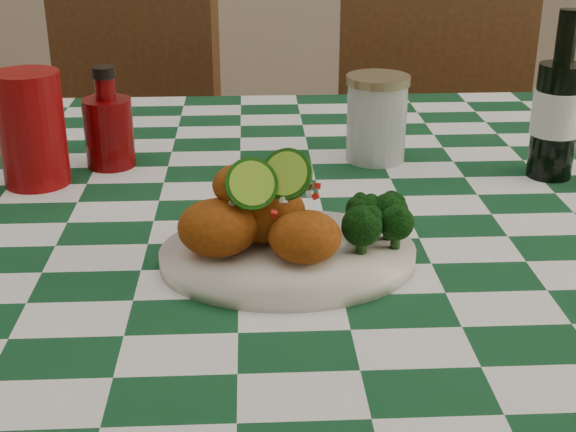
{
  "coord_description": "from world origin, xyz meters",
  "views": [
    {
      "loc": [
        0.01,
        -0.95,
        1.17
      ],
      "look_at": [
        0.05,
        -0.19,
        0.84
      ],
      "focal_mm": 50.0,
      "sensor_mm": 36.0,
      "label": 1
    }
  ],
  "objects_px": {
    "plate": "(288,256)",
    "fried_chicken_pile": "(273,205)",
    "wooden_chair_left": "(101,208)",
    "red_tumbler": "(32,129)",
    "ketchup_bottle": "(108,117)",
    "mason_jar": "(377,118)",
    "wooden_chair_right": "(418,202)",
    "beer_bottle": "(559,96)"
  },
  "relations": [
    {
      "from": "plate",
      "to": "fried_chicken_pile",
      "type": "bearing_deg",
      "value": 180.0
    },
    {
      "from": "fried_chicken_pile",
      "to": "wooden_chair_left",
      "type": "bearing_deg",
      "value": 111.11
    },
    {
      "from": "red_tumbler",
      "to": "fried_chicken_pile",
      "type": "bearing_deg",
      "value": -40.08
    },
    {
      "from": "fried_chicken_pile",
      "to": "ketchup_bottle",
      "type": "bearing_deg",
      "value": 124.03
    },
    {
      "from": "fried_chicken_pile",
      "to": "red_tumbler",
      "type": "bearing_deg",
      "value": 139.92
    },
    {
      "from": "mason_jar",
      "to": "wooden_chair_right",
      "type": "relative_size",
      "value": 0.13
    },
    {
      "from": "mason_jar",
      "to": "wooden_chair_left",
      "type": "height_order",
      "value": "wooden_chair_left"
    },
    {
      "from": "mason_jar",
      "to": "beer_bottle",
      "type": "relative_size",
      "value": 0.55
    },
    {
      "from": "ketchup_bottle",
      "to": "wooden_chair_right",
      "type": "distance_m",
      "value": 0.88
    },
    {
      "from": "beer_bottle",
      "to": "wooden_chair_left",
      "type": "height_order",
      "value": "beer_bottle"
    },
    {
      "from": "wooden_chair_right",
      "to": "ketchup_bottle",
      "type": "bearing_deg",
      "value": -118.07
    },
    {
      "from": "mason_jar",
      "to": "wooden_chair_left",
      "type": "bearing_deg",
      "value": 130.6
    },
    {
      "from": "wooden_chair_right",
      "to": "red_tumbler",
      "type": "bearing_deg",
      "value": -118.92
    },
    {
      "from": "wooden_chair_left",
      "to": "fried_chicken_pile",
      "type": "bearing_deg",
      "value": -46.97
    },
    {
      "from": "beer_bottle",
      "to": "plate",
      "type": "bearing_deg",
      "value": -145.89
    },
    {
      "from": "wooden_chair_left",
      "to": "plate",
      "type": "bearing_deg",
      "value": -46.16
    },
    {
      "from": "mason_jar",
      "to": "wooden_chair_right",
      "type": "height_order",
      "value": "wooden_chair_right"
    },
    {
      "from": "red_tumbler",
      "to": "wooden_chair_left",
      "type": "xyz_separation_m",
      "value": [
        -0.06,
        0.68,
        -0.39
      ]
    },
    {
      "from": "fried_chicken_pile",
      "to": "beer_bottle",
      "type": "bearing_deg",
      "value": 33.03
    },
    {
      "from": "mason_jar",
      "to": "red_tumbler",
      "type": "bearing_deg",
      "value": -170.94
    },
    {
      "from": "plate",
      "to": "red_tumbler",
      "type": "bearing_deg",
      "value": 141.3
    },
    {
      "from": "beer_bottle",
      "to": "wooden_chair_right",
      "type": "relative_size",
      "value": 0.23
    },
    {
      "from": "plate",
      "to": "ketchup_bottle",
      "type": "bearing_deg",
      "value": 125.86
    },
    {
      "from": "red_tumbler",
      "to": "wooden_chair_left",
      "type": "height_order",
      "value": "red_tumbler"
    },
    {
      "from": "red_tumbler",
      "to": "wooden_chair_left",
      "type": "bearing_deg",
      "value": 94.76
    },
    {
      "from": "wooden_chair_left",
      "to": "wooden_chair_right",
      "type": "height_order",
      "value": "wooden_chair_right"
    },
    {
      "from": "beer_bottle",
      "to": "wooden_chair_right",
      "type": "distance_m",
      "value": 0.75
    },
    {
      "from": "beer_bottle",
      "to": "wooden_chair_right",
      "type": "bearing_deg",
      "value": 93.01
    },
    {
      "from": "ketchup_bottle",
      "to": "plate",
      "type": "bearing_deg",
      "value": -54.14
    },
    {
      "from": "red_tumbler",
      "to": "mason_jar",
      "type": "height_order",
      "value": "red_tumbler"
    },
    {
      "from": "plate",
      "to": "mason_jar",
      "type": "height_order",
      "value": "mason_jar"
    },
    {
      "from": "wooden_chair_left",
      "to": "ketchup_bottle",
      "type": "bearing_deg",
      "value": -54.92
    },
    {
      "from": "mason_jar",
      "to": "beer_bottle",
      "type": "distance_m",
      "value": 0.25
    },
    {
      "from": "fried_chicken_pile",
      "to": "mason_jar",
      "type": "relative_size",
      "value": 1.26
    },
    {
      "from": "plate",
      "to": "wooden_chair_left",
      "type": "relative_size",
      "value": 0.29
    },
    {
      "from": "plate",
      "to": "mason_jar",
      "type": "bearing_deg",
      "value": 66.67
    },
    {
      "from": "beer_bottle",
      "to": "wooden_chair_left",
      "type": "bearing_deg",
      "value": 137.35
    },
    {
      "from": "ketchup_bottle",
      "to": "mason_jar",
      "type": "height_order",
      "value": "ketchup_bottle"
    },
    {
      "from": "mason_jar",
      "to": "beer_bottle",
      "type": "bearing_deg",
      "value": -19.64
    },
    {
      "from": "fried_chicken_pile",
      "to": "beer_bottle",
      "type": "distance_m",
      "value": 0.46
    },
    {
      "from": "plate",
      "to": "ketchup_bottle",
      "type": "xyz_separation_m",
      "value": [
        -0.23,
        0.32,
        0.06
      ]
    },
    {
      "from": "fried_chicken_pile",
      "to": "ketchup_bottle",
      "type": "xyz_separation_m",
      "value": [
        -0.22,
        0.32,
        0.0
      ]
    }
  ]
}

